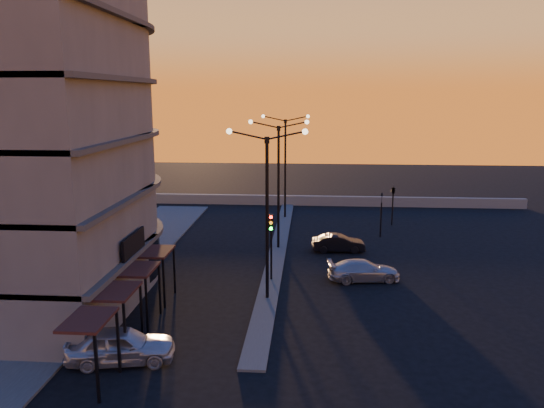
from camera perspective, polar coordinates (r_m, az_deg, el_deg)
The scene contains 14 objects.
ground at distance 30.14m, azimuth -0.51°, elevation -10.22°, with size 120.00×120.00×0.00m, color black.
sidewalk_west at distance 36.13m, azimuth -16.93°, elevation -6.87°, with size 5.00×40.00×0.12m, color #484846.
median at distance 39.56m, azimuth 0.68°, elevation -4.74°, with size 1.20×36.00×0.12m, color #484846.
parapet at distance 54.94m, azimuth 3.80°, elevation 0.37°, with size 44.00×0.50×1.00m, color slate.
building at distance 32.33m, azimuth -26.69°, elevation 11.65°, with size 14.35×17.08×25.00m.
streetlamp_near at distance 28.54m, azimuth -0.53°, elevation 0.26°, with size 4.32×0.32×9.51m.
streetlamp_mid at distance 38.36m, azimuth 0.70°, elevation 3.21°, with size 4.32×0.32×9.51m.
streetlamp_far at distance 48.26m, azimuth 1.44°, elevation 4.95°, with size 4.32×0.32×9.51m.
traffic_light_main at distance 31.94m, azimuth -0.10°, elevation -3.48°, with size 0.28×0.44×4.25m.
signal_east_a at distance 43.27m, azimuth 11.66°, elevation -1.00°, with size 0.13×0.16×3.60m.
signal_east_b at distance 47.14m, azimuth 12.92°, elevation 1.43°, with size 0.42×1.99×3.60m.
car_hatchback at distance 24.22m, azimuth -15.94°, elevation -14.40°, with size 1.83×4.55×1.55m, color #BABBC2.
car_sedan at distance 39.01m, azimuth 7.17°, elevation -4.20°, with size 1.33×3.82×1.26m, color black.
car_wagon at distance 33.33m, azimuth 9.84°, elevation -7.05°, with size 1.79×4.41×1.28m, color #A9AAB0.
Camera 1 is at (2.32, -27.87, 11.24)m, focal length 35.00 mm.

